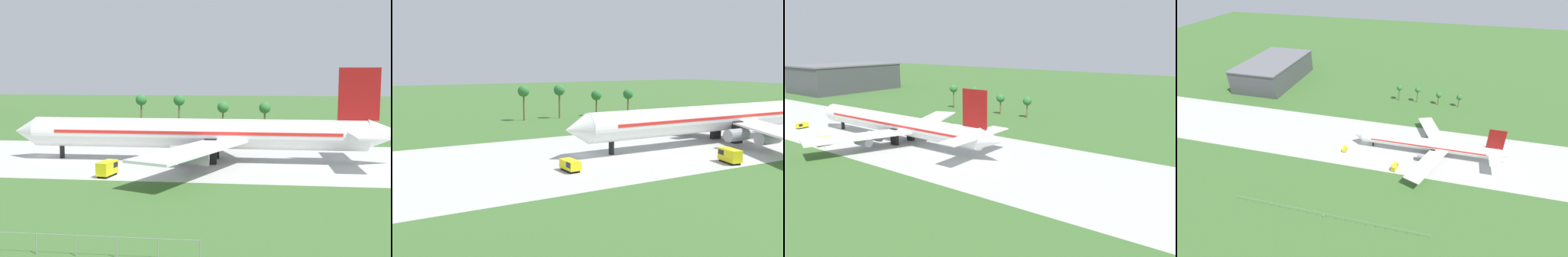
% 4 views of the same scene
% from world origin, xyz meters
% --- Properties ---
extents(ground_plane, '(600.00, 600.00, 0.00)m').
position_xyz_m(ground_plane, '(0.00, 0.00, 0.00)').
color(ground_plane, '#3D662D').
extents(taxiway_strip, '(320.00, 44.00, 0.02)m').
position_xyz_m(taxiway_strip, '(0.00, 0.00, 0.01)').
color(taxiway_strip, '#B2B2AD').
rests_on(taxiway_strip, ground_plane).
extents(jet_airliner, '(78.71, 59.58, 18.68)m').
position_xyz_m(jet_airliner, '(34.76, -2.19, 5.55)').
color(jet_airliner, white).
rests_on(jet_airliner, ground_plane).
extents(baggage_tug, '(2.23, 4.11, 1.93)m').
position_xyz_m(baggage_tug, '(-8.00, -10.39, 1.06)').
color(baggage_tug, black).
rests_on(baggage_tug, ground_plane).
extents(fuel_truck, '(2.79, 4.87, 2.63)m').
position_xyz_m(fuel_truck, '(19.92, -18.67, 1.41)').
color(fuel_truck, black).
rests_on(fuel_truck, ground_plane).
extents(terminal_building, '(36.72, 61.20, 16.67)m').
position_xyz_m(terminal_building, '(-90.84, 64.97, 8.35)').
color(terminal_building, '#47474C').
rests_on(terminal_building, ground_plane).
extents(palm_tree_row, '(42.92, 3.60, 11.04)m').
position_xyz_m(palm_tree_row, '(27.89, 54.92, 7.91)').
color(palm_tree_row, brown).
rests_on(palm_tree_row, ground_plane).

